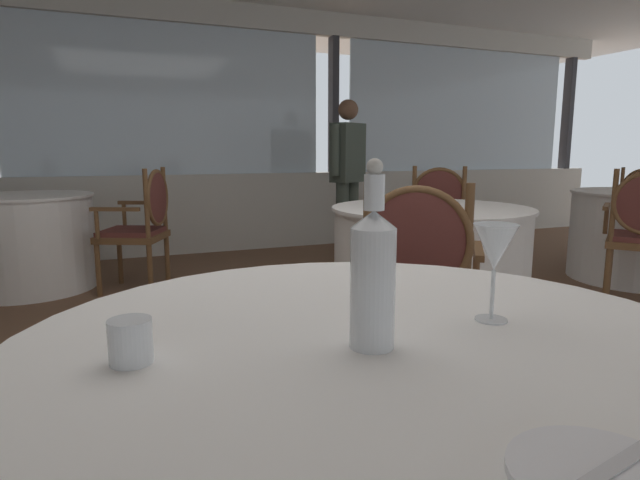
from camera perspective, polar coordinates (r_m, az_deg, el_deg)
The scene contains 13 objects.
ground_plane at distance 2.33m, azimuth -2.16°, elevation -18.41°, with size 15.00×15.00×0.00m, color brown.
window_wall_far at distance 5.78m, azimuth -15.54°, elevation 8.90°, with size 11.54×0.14×2.64m.
side_plate at distance 0.66m, azimuth 28.52°, elevation -21.84°, with size 0.19×0.19×0.01m, color white.
butter_knife at distance 0.66m, azimuth 28.56°, elevation -21.45°, with size 0.20×0.02×0.00m, color silver.
water_bottle at distance 0.90m, azimuth 5.78°, elevation -3.75°, with size 0.08×0.08×0.33m.
wine_glass at distance 1.09m, azimuth 18.63°, elevation -0.95°, with size 0.09×0.09×0.20m.
water_tumbler at distance 0.91m, azimuth -19.93°, elevation -10.32°, with size 0.07×0.07×0.07m, color white.
background_table_1 at distance 4.77m, azimuth -29.27°, elevation -0.22°, with size 1.03×1.03×0.76m.
dining_chair_1_0 at distance 4.33m, azimuth -18.71°, elevation 2.05°, with size 0.61×0.64×0.97m.
background_table_2 at distance 3.33m, azimuth 11.81°, elevation -2.95°, with size 1.22×1.22×0.76m.
dining_chair_2_0 at distance 4.33m, azimuth 12.65°, elevation 2.35°, with size 0.66×0.65×0.98m.
dining_chair_2_1 at distance 2.28m, azimuth 10.52°, elevation -4.07°, with size 0.66×0.65×0.97m.
diner_person_0 at distance 5.38m, azimuth 3.03°, elevation 7.66°, with size 0.47×0.35×1.61m.
Camera 1 is at (-0.70, -1.93, 1.09)m, focal length 29.39 mm.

